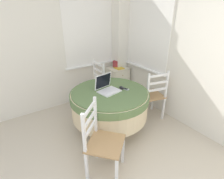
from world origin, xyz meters
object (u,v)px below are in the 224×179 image
at_px(dining_chair_camera_near, 102,142).
at_px(round_dining_table, 110,102).
at_px(dining_chair_near_right_window, 152,96).
at_px(corner_cabinet, 118,81).
at_px(computer_mouse, 122,88).
at_px(laptop, 107,88).
at_px(cell_phone, 125,89).
at_px(storage_box, 118,64).
at_px(dining_chair_near_back_window, 94,86).
at_px(book_on_cabinet, 119,68).

bearing_deg(dining_chair_camera_near, round_dining_table, 50.07).
height_order(dining_chair_near_right_window, corner_cabinet, dining_chair_near_right_window).
distance_m(round_dining_table, computer_mouse, 0.30).
distance_m(laptop, dining_chair_camera_near, 0.92).
relative_size(computer_mouse, corner_cabinet, 0.14).
relative_size(cell_phone, storage_box, 0.71).
height_order(round_dining_table, cell_phone, cell_phone).
xyz_separation_m(dining_chair_camera_near, corner_cabinet, (1.47, 1.71, -0.13)).
distance_m(dining_chair_camera_near, corner_cabinet, 2.26).
xyz_separation_m(cell_phone, dining_chair_near_back_window, (-0.08, 0.92, -0.27)).
relative_size(round_dining_table, dining_chair_near_right_window, 1.30).
height_order(laptop, book_on_cabinet, laptop).
bearing_deg(round_dining_table, dining_chair_near_back_window, 78.52).
bearing_deg(laptop, corner_cabinet, 47.13).
bearing_deg(dining_chair_near_right_window, corner_cabinet, 85.58).
distance_m(dining_chair_near_back_window, dining_chair_near_right_window, 1.18).
bearing_deg(dining_chair_near_back_window, book_on_cabinet, 11.60).
bearing_deg(storage_box, book_on_cabinet, -109.63).
bearing_deg(cell_phone, book_on_cabinet, 58.11).
bearing_deg(cell_phone, dining_chair_near_back_window, 94.92).
distance_m(laptop, book_on_cabinet, 1.36).
bearing_deg(dining_chair_near_back_window, laptop, -103.41).
relative_size(round_dining_table, laptop, 3.43).
height_order(round_dining_table, dining_chair_near_back_window, dining_chair_near_back_window).
height_order(computer_mouse, storage_box, storage_box).
xyz_separation_m(laptop, dining_chair_camera_near, (-0.52, -0.68, -0.32)).
relative_size(round_dining_table, dining_chair_near_back_window, 1.30).
relative_size(round_dining_table, book_on_cabinet, 5.96).
bearing_deg(round_dining_table, cell_phone, -17.50).
bearing_deg(storage_box, laptop, -132.50).
bearing_deg(round_dining_table, dining_chair_camera_near, -129.93).
distance_m(cell_phone, dining_chair_near_back_window, 0.97).
height_order(dining_chair_near_back_window, dining_chair_near_right_window, same).
bearing_deg(book_on_cabinet, dining_chair_near_back_window, -168.40).
relative_size(laptop, dining_chair_camera_near, 0.38).
distance_m(corner_cabinet, storage_box, 0.41).
distance_m(cell_phone, dining_chair_camera_near, 1.01).
height_order(round_dining_table, laptop, laptop).
height_order(laptop, dining_chair_near_back_window, laptop).
bearing_deg(computer_mouse, dining_chair_near_right_window, -7.62).
height_order(dining_chair_near_back_window, dining_chair_camera_near, same).
height_order(laptop, storage_box, laptop).
xyz_separation_m(laptop, dining_chair_near_back_window, (0.19, 0.81, -0.32)).
bearing_deg(dining_chair_camera_near, laptop, 52.63).
bearing_deg(dining_chair_camera_near, corner_cabinet, 49.22).
bearing_deg(book_on_cabinet, corner_cabinet, 81.99).
bearing_deg(round_dining_table, book_on_cabinet, 47.29).
bearing_deg(round_dining_table, dining_chair_near_right_window, -8.52).
xyz_separation_m(storage_box, book_on_cabinet, (-0.04, -0.11, -0.06)).
height_order(computer_mouse, book_on_cabinet, computer_mouse).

